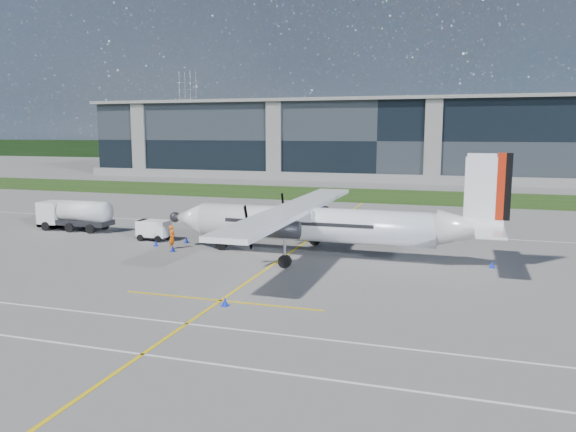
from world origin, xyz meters
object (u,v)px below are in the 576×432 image
at_px(safety_cone_nose_port, 173,248).
at_px(safety_cone_nose_stbd, 186,240).
at_px(ground_crew_person, 172,235).
at_px(safety_cone_fwd, 156,243).
at_px(baggage_tug, 154,230).
at_px(safety_cone_stbdwing, 338,224).
at_px(safety_cone_tail, 492,264).
at_px(fuel_tanker_truck, 71,215).
at_px(pylon_west, 188,115).
at_px(safety_cone_portwing, 225,301).
at_px(turboprop_aircraft, 326,205).

distance_m(safety_cone_nose_port, safety_cone_nose_stbd, 3.49).
distance_m(ground_crew_person, safety_cone_fwd, 1.98).
distance_m(baggage_tug, safety_cone_nose_port, 5.38).
height_order(baggage_tug, ground_crew_person, ground_crew_person).
relative_size(ground_crew_person, safety_cone_stbdwing, 4.34).
relative_size(safety_cone_fwd, safety_cone_tail, 1.00).
bearing_deg(safety_cone_stbdwing, baggage_tug, -139.63).
distance_m(fuel_tanker_truck, baggage_tug, 10.45).
xyz_separation_m(ground_crew_person, safety_cone_stbdwing, (10.45, 14.36, -0.83)).
relative_size(safety_cone_tail, safety_cone_nose_stbd, 1.00).
xyz_separation_m(fuel_tanker_truck, safety_cone_nose_stbd, (13.51, -2.30, -1.18)).
relative_size(fuel_tanker_truck, safety_cone_stbdwing, 15.29).
relative_size(pylon_west, safety_cone_fwd, 60.00).
relative_size(fuel_tanker_truck, safety_cone_portwing, 15.29).
bearing_deg(safety_cone_portwing, safety_cone_nose_port, 129.79).
distance_m(baggage_tug, safety_cone_stbdwing, 18.04).
relative_size(safety_cone_portwing, safety_cone_nose_stbd, 1.00).
bearing_deg(pylon_west, safety_cone_tail, -55.69).
relative_size(safety_cone_fwd, safety_cone_nose_stbd, 1.00).
distance_m(pylon_west, safety_cone_tail, 174.16).
xyz_separation_m(turboprop_aircraft, safety_cone_tail, (11.84, 0.24, -3.73)).
distance_m(baggage_tug, safety_cone_portwing, 20.32).
height_order(turboprop_aircraft, safety_cone_nose_port, turboprop_aircraft).
height_order(pylon_west, safety_cone_stbdwing, pylon_west).
xyz_separation_m(pylon_west, fuel_tanker_truck, (59.92, -139.52, -13.57)).
height_order(ground_crew_person, safety_cone_fwd, ground_crew_person).
bearing_deg(fuel_tanker_truck, safety_cone_portwing, -36.07).
bearing_deg(safety_cone_nose_stbd, safety_cone_nose_port, -80.12).
xyz_separation_m(safety_cone_fwd, safety_cone_nose_port, (2.34, -1.42, 0.00)).
bearing_deg(safety_cone_portwing, baggage_tug, 131.54).
bearing_deg(safety_cone_nose_port, safety_cone_fwd, 148.81).
bearing_deg(safety_cone_stbdwing, fuel_tanker_truck, -158.13).
distance_m(turboprop_aircraft, safety_cone_stbdwing, 14.32).
xyz_separation_m(pylon_west, safety_cone_stbdwing, (83.89, -129.91, -14.75)).
bearing_deg(pylon_west, ground_crew_person, -63.02).
bearing_deg(ground_crew_person, fuel_tanker_truck, 62.41).
relative_size(fuel_tanker_truck, safety_cone_fwd, 15.29).
bearing_deg(baggage_tug, turboprop_aircraft, -7.17).
distance_m(safety_cone_portwing, safety_cone_nose_port, 15.00).
relative_size(turboprop_aircraft, safety_cone_nose_stbd, 53.08).
bearing_deg(safety_cone_tail, baggage_tug, 176.38).
xyz_separation_m(safety_cone_portwing, safety_cone_nose_port, (-9.60, 11.52, 0.00)).
xyz_separation_m(pylon_west, baggage_tug, (70.15, -141.59, -14.14)).
xyz_separation_m(baggage_tug, safety_cone_fwd, (1.54, -2.27, -0.61)).
distance_m(ground_crew_person, safety_cone_nose_port, 1.43).
xyz_separation_m(turboprop_aircraft, ground_crew_person, (-12.54, -0.69, -2.90)).
bearing_deg(turboprop_aircraft, safety_cone_portwing, -100.10).
bearing_deg(turboprop_aircraft, safety_cone_tail, 1.15).
bearing_deg(safety_cone_nose_stbd, turboprop_aircraft, -7.93).
bearing_deg(safety_cone_stbdwing, safety_cone_portwing, -90.56).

